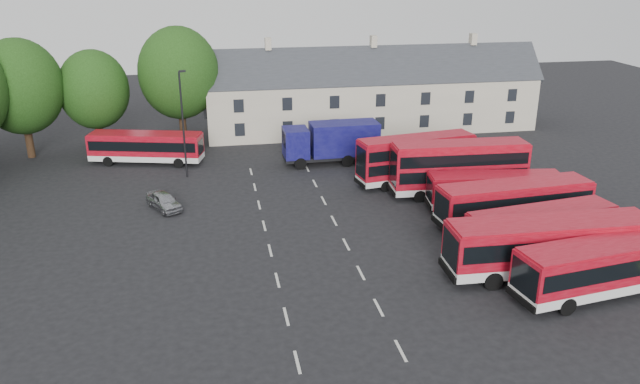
{
  "coord_description": "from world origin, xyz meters",
  "views": [
    {
      "loc": [
        -3.31,
        -34.09,
        17.6
      ],
      "look_at": [
        4.01,
        6.17,
        2.2
      ],
      "focal_mm": 35.0,
      "sensor_mm": 36.0,
      "label": 1
    }
  ],
  "objects_px": {
    "silver_car": "(164,201)",
    "lamppost": "(183,122)",
    "bus_dd_south": "(459,165)",
    "box_truck": "(332,141)",
    "bus_row_a": "(610,263)"
  },
  "relations": [
    {
      "from": "box_truck",
      "to": "bus_row_a",
      "type": "bearing_deg",
      "value": -69.43
    },
    {
      "from": "box_truck",
      "to": "silver_car",
      "type": "relative_size",
      "value": 2.29
    },
    {
      "from": "bus_row_a",
      "to": "bus_dd_south",
      "type": "height_order",
      "value": "bus_dd_south"
    },
    {
      "from": "box_truck",
      "to": "lamppost",
      "type": "distance_m",
      "value": 13.36
    },
    {
      "from": "bus_row_a",
      "to": "silver_car",
      "type": "relative_size",
      "value": 3.03
    },
    {
      "from": "bus_dd_south",
      "to": "box_truck",
      "type": "relative_size",
      "value": 1.23
    },
    {
      "from": "silver_car",
      "to": "box_truck",
      "type": "bearing_deg",
      "value": 2.24
    },
    {
      "from": "bus_dd_south",
      "to": "box_truck",
      "type": "distance_m",
      "value": 12.72
    },
    {
      "from": "bus_row_a",
      "to": "silver_car",
      "type": "distance_m",
      "value": 30.34
    },
    {
      "from": "box_truck",
      "to": "lamppost",
      "type": "bearing_deg",
      "value": -174.37
    },
    {
      "from": "silver_car",
      "to": "lamppost",
      "type": "relative_size",
      "value": 0.41
    },
    {
      "from": "bus_row_a",
      "to": "silver_car",
      "type": "bearing_deg",
      "value": 137.05
    },
    {
      "from": "bus_row_a",
      "to": "lamppost",
      "type": "distance_m",
      "value": 33.89
    },
    {
      "from": "silver_car",
      "to": "lamppost",
      "type": "xyz_separation_m",
      "value": [
        1.55,
        7.11,
        4.22
      ]
    },
    {
      "from": "bus_row_a",
      "to": "bus_dd_south",
      "type": "bearing_deg",
      "value": 89.85
    }
  ]
}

